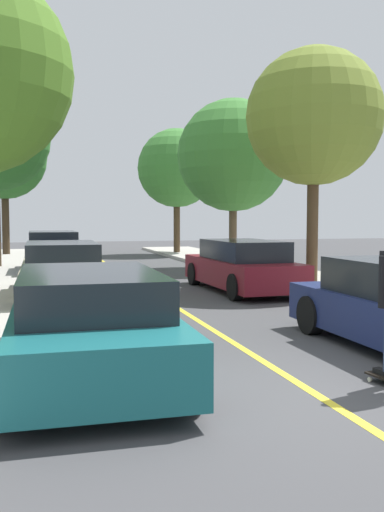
% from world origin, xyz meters
% --- Properties ---
extents(ground, '(80.00, 80.00, 0.00)m').
position_xyz_m(ground, '(0.00, 0.00, 0.00)').
color(ground, '#424244').
extents(center_line, '(0.12, 39.20, 0.01)m').
position_xyz_m(center_line, '(0.00, 4.00, 0.00)').
color(center_line, gold).
rests_on(center_line, ground).
extents(parked_car_left_nearest, '(2.02, 4.20, 1.29)m').
position_xyz_m(parked_car_left_nearest, '(-2.32, 1.27, 0.65)').
color(parked_car_left_nearest, '#196066').
rests_on(parked_car_left_nearest, ground).
extents(parked_car_left_near, '(1.98, 4.59, 1.35)m').
position_xyz_m(parked_car_left_near, '(-2.32, 7.97, 0.66)').
color(parked_car_left_near, '#BCAD89').
rests_on(parked_car_left_near, ground).
extents(parked_car_left_far, '(1.85, 4.02, 1.47)m').
position_xyz_m(parked_car_left_far, '(-2.32, 14.18, 0.73)').
color(parked_car_left_far, navy).
rests_on(parked_car_left_far, ground).
extents(parked_car_right_near, '(1.91, 4.69, 1.35)m').
position_xyz_m(parked_car_right_near, '(2.32, 8.29, 0.66)').
color(parked_car_right_near, maroon).
rests_on(parked_car_right_near, ground).
extents(street_tree_left_far, '(4.07, 4.07, 6.76)m').
position_xyz_m(street_tree_left_far, '(-4.23, 23.53, 4.84)').
color(street_tree_left_far, '#3D2D1E').
rests_on(street_tree_left_far, sidewalk_left).
extents(street_tree_right_nearest, '(3.61, 3.61, 6.25)m').
position_xyz_m(street_tree_right_nearest, '(4.23, 8.05, 4.57)').
color(street_tree_right_nearest, '#4C3823').
rests_on(street_tree_right_nearest, sidewalk_right).
extents(street_tree_right_near, '(4.14, 4.14, 6.16)m').
position_xyz_m(street_tree_right_near, '(4.23, 14.28, 4.22)').
color(street_tree_right_near, brown).
rests_on(street_tree_right_near, sidewalk_right).
extents(street_tree_right_far, '(4.04, 4.04, 6.35)m').
position_xyz_m(street_tree_right_far, '(4.23, 22.79, 4.46)').
color(street_tree_right_far, '#4C3823').
rests_on(street_tree_right_far, sidewalk_right).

